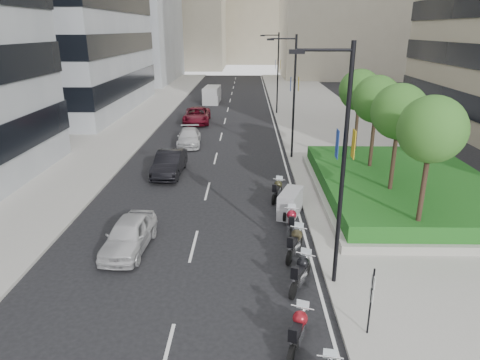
{
  "coord_description": "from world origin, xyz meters",
  "views": [
    {
      "loc": [
        0.93,
        -13.34,
        9.33
      ],
      "look_at": [
        0.56,
        7.38,
        2.0
      ],
      "focal_mm": 32.0,
      "sensor_mm": 36.0,
      "label": 1
    }
  ],
  "objects_px": {
    "lamp_post_2": "(276,69)",
    "motorcycle_5": "(290,203)",
    "lamp_post_0": "(340,159)",
    "car_d": "(197,115)",
    "lamp_post_1": "(292,92)",
    "car_a": "(129,235)",
    "motorcycle_6": "(277,190)",
    "delivery_van": "(212,96)",
    "motorcycle_2": "(301,272)",
    "motorcycle_4": "(291,222)",
    "motorcycle_3": "(295,243)",
    "car_c": "(189,137)",
    "motorcycle_1": "(298,330)",
    "parking_sign": "(371,298)",
    "car_b": "(169,163)"
  },
  "relations": [
    {
      "from": "delivery_van",
      "to": "motorcycle_3",
      "type": "bearing_deg",
      "value": -77.53
    },
    {
      "from": "car_a",
      "to": "car_b",
      "type": "height_order",
      "value": "car_b"
    },
    {
      "from": "car_d",
      "to": "car_a",
      "type": "bearing_deg",
      "value": -91.93
    },
    {
      "from": "lamp_post_0",
      "to": "car_a",
      "type": "height_order",
      "value": "lamp_post_0"
    },
    {
      "from": "lamp_post_2",
      "to": "motorcycle_5",
      "type": "xyz_separation_m",
      "value": [
        -0.94,
        -28.48,
        -4.4
      ]
    },
    {
      "from": "lamp_post_1",
      "to": "motorcycle_3",
      "type": "xyz_separation_m",
      "value": [
        -1.13,
        -14.78,
        -4.46
      ]
    },
    {
      "from": "lamp_post_0",
      "to": "motorcycle_5",
      "type": "height_order",
      "value": "lamp_post_0"
    },
    {
      "from": "lamp_post_0",
      "to": "car_c",
      "type": "bearing_deg",
      "value": 111.32
    },
    {
      "from": "lamp_post_0",
      "to": "motorcycle_1",
      "type": "distance_m",
      "value": 5.89
    },
    {
      "from": "car_b",
      "to": "car_c",
      "type": "relative_size",
      "value": 1.04
    },
    {
      "from": "lamp_post_0",
      "to": "car_c",
      "type": "relative_size",
      "value": 1.94
    },
    {
      "from": "car_d",
      "to": "delivery_van",
      "type": "height_order",
      "value": "delivery_van"
    },
    {
      "from": "motorcycle_5",
      "to": "car_a",
      "type": "xyz_separation_m",
      "value": [
        -7.51,
        -3.91,
        0.06
      ]
    },
    {
      "from": "motorcycle_6",
      "to": "delivery_van",
      "type": "bearing_deg",
      "value": 27.33
    },
    {
      "from": "lamp_post_0",
      "to": "motorcycle_2",
      "type": "height_order",
      "value": "lamp_post_0"
    },
    {
      "from": "lamp_post_1",
      "to": "motorcycle_6",
      "type": "height_order",
      "value": "lamp_post_1"
    },
    {
      "from": "lamp_post_2",
      "to": "parking_sign",
      "type": "xyz_separation_m",
      "value": [
        0.66,
        -38.0,
        -3.61
      ]
    },
    {
      "from": "lamp_post_1",
      "to": "delivery_van",
      "type": "height_order",
      "value": "lamp_post_1"
    },
    {
      "from": "motorcycle_5",
      "to": "delivery_van",
      "type": "relative_size",
      "value": 0.46
    },
    {
      "from": "lamp_post_0",
      "to": "car_b",
      "type": "xyz_separation_m",
      "value": [
        -8.47,
        13.09,
        -4.27
      ]
    },
    {
      "from": "motorcycle_3",
      "to": "motorcycle_4",
      "type": "distance_m",
      "value": 2.17
    },
    {
      "from": "motorcycle_5",
      "to": "car_a",
      "type": "distance_m",
      "value": 8.47
    },
    {
      "from": "lamp_post_2",
      "to": "motorcycle_6",
      "type": "xyz_separation_m",
      "value": [
        -1.48,
        -26.27,
        -4.49
      ]
    },
    {
      "from": "motorcycle_1",
      "to": "motorcycle_6",
      "type": "bearing_deg",
      "value": 18.91
    },
    {
      "from": "motorcycle_2",
      "to": "car_a",
      "type": "bearing_deg",
      "value": 93.52
    },
    {
      "from": "motorcycle_4",
      "to": "delivery_van",
      "type": "height_order",
      "value": "delivery_van"
    },
    {
      "from": "lamp_post_1",
      "to": "car_b",
      "type": "xyz_separation_m",
      "value": [
        -8.47,
        -3.91,
        -4.27
      ]
    },
    {
      "from": "lamp_post_1",
      "to": "car_b",
      "type": "height_order",
      "value": "lamp_post_1"
    },
    {
      "from": "parking_sign",
      "to": "car_c",
      "type": "height_order",
      "value": "parking_sign"
    },
    {
      "from": "delivery_van",
      "to": "lamp_post_0",
      "type": "bearing_deg",
      "value": -76.55
    },
    {
      "from": "motorcycle_4",
      "to": "motorcycle_5",
      "type": "distance_m",
      "value": 2.15
    },
    {
      "from": "motorcycle_5",
      "to": "car_b",
      "type": "bearing_deg",
      "value": 68.25
    },
    {
      "from": "motorcycle_2",
      "to": "car_d",
      "type": "distance_m",
      "value": 31.07
    },
    {
      "from": "motorcycle_3",
      "to": "car_c",
      "type": "relative_size",
      "value": 0.46
    },
    {
      "from": "lamp_post_1",
      "to": "motorcycle_1",
      "type": "height_order",
      "value": "lamp_post_1"
    },
    {
      "from": "car_b",
      "to": "parking_sign",
      "type": "bearing_deg",
      "value": -58.95
    },
    {
      "from": "car_d",
      "to": "delivery_van",
      "type": "distance_m",
      "value": 12.87
    },
    {
      "from": "lamp_post_0",
      "to": "motorcycle_1",
      "type": "bearing_deg",
      "value": -115.13
    },
    {
      "from": "parking_sign",
      "to": "motorcycle_1",
      "type": "xyz_separation_m",
      "value": [
        -2.28,
        -0.46,
        -0.87
      ]
    },
    {
      "from": "lamp_post_0",
      "to": "car_d",
      "type": "xyz_separation_m",
      "value": [
        -8.53,
        29.99,
        -4.27
      ]
    },
    {
      "from": "motorcycle_6",
      "to": "car_d",
      "type": "bearing_deg",
      "value": 34.89
    },
    {
      "from": "lamp_post_0",
      "to": "delivery_van",
      "type": "distance_m",
      "value": 43.78
    },
    {
      "from": "lamp_post_1",
      "to": "car_d",
      "type": "distance_m",
      "value": 16.12
    },
    {
      "from": "lamp_post_1",
      "to": "delivery_van",
      "type": "bearing_deg",
      "value": 107.16
    },
    {
      "from": "lamp_post_2",
      "to": "motorcycle_4",
      "type": "height_order",
      "value": "lamp_post_2"
    },
    {
      "from": "car_b",
      "to": "car_c",
      "type": "xyz_separation_m",
      "value": [
        0.29,
        7.85,
        -0.12
      ]
    },
    {
      "from": "parking_sign",
      "to": "car_a",
      "type": "relative_size",
      "value": 0.59
    },
    {
      "from": "car_b",
      "to": "car_c",
      "type": "height_order",
      "value": "car_b"
    },
    {
      "from": "lamp_post_1",
      "to": "car_a",
      "type": "xyz_separation_m",
      "value": [
        -8.45,
        -14.38,
        -4.34
      ]
    },
    {
      "from": "motorcycle_1",
      "to": "car_a",
      "type": "xyz_separation_m",
      "value": [
        -6.83,
        6.08,
        0.14
      ]
    }
  ]
}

